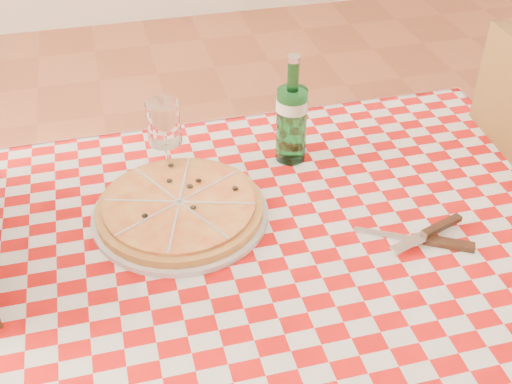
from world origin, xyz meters
TOP-DOWN VIEW (x-y plane):
  - dining_table at (0.00, 0.00)m, footprint 1.20×0.80m
  - tablecloth at (0.00, 0.00)m, footprint 1.30×0.90m
  - pizza_plate at (-0.17, 0.10)m, footprint 0.45×0.45m
  - water_bottle at (0.11, 0.24)m, footprint 0.09×0.09m
  - wine_glass at (-0.17, 0.24)m, footprint 0.09×0.09m
  - cutlery at (0.27, -0.10)m, footprint 0.25×0.21m

SIDE VIEW (x-z plane):
  - dining_table at x=0.00m, z-range 0.28..1.03m
  - tablecloth at x=0.00m, z-range 0.75..0.76m
  - cutlery at x=0.27m, z-range 0.76..0.78m
  - pizza_plate at x=-0.17m, z-range 0.76..0.80m
  - wine_glass at x=-0.17m, z-range 0.76..0.94m
  - water_bottle at x=0.11m, z-range 0.76..1.01m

